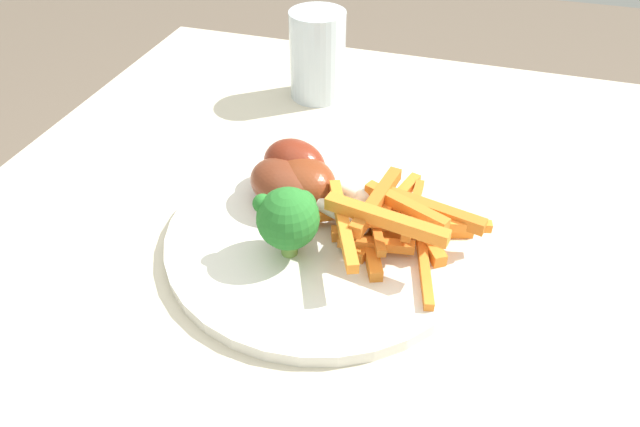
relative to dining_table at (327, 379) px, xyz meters
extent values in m
cube|color=beige|center=(0.00, 0.00, 0.10)|extent=(0.96, 0.77, 0.03)
cylinder|color=#9C9582|center=(-0.42, -0.33, -0.26)|extent=(0.06, 0.06, 0.69)
cylinder|color=#9C9582|center=(-0.42, 0.33, -0.26)|extent=(0.06, 0.06, 0.69)
cylinder|color=white|center=(-0.06, -0.03, 0.12)|extent=(0.27, 0.27, 0.01)
cylinder|color=#7AAC4A|center=(-0.03, -0.04, 0.14)|extent=(0.01, 0.01, 0.02)
sphere|color=#28752A|center=(-0.03, -0.04, 0.17)|extent=(0.05, 0.05, 0.05)
sphere|color=#28752A|center=(-0.03, -0.06, 0.18)|extent=(0.02, 0.02, 0.02)
sphere|color=#28752A|center=(-0.02, -0.05, 0.17)|extent=(0.02, 0.02, 0.02)
sphere|color=#28752A|center=(-0.04, -0.04, 0.17)|extent=(0.03, 0.03, 0.03)
cube|color=orange|center=(-0.07, 0.03, 0.13)|extent=(0.08, 0.03, 0.01)
cube|color=orange|center=(-0.08, 0.05, 0.16)|extent=(0.04, 0.08, 0.01)
cube|color=orange|center=(-0.09, 0.05, 0.15)|extent=(0.08, 0.01, 0.01)
cube|color=orange|center=(-0.06, 0.02, 0.13)|extent=(0.09, 0.05, 0.01)
cube|color=orange|center=(-0.07, 0.03, 0.13)|extent=(0.04, 0.09, 0.01)
cube|color=orange|center=(-0.05, 0.03, 0.14)|extent=(0.02, 0.07, 0.01)
cube|color=orange|center=(-0.04, 0.00, 0.16)|extent=(0.10, 0.05, 0.01)
cube|color=#CB6D22|center=(-0.07, 0.02, 0.15)|extent=(0.08, 0.04, 0.01)
cube|color=orange|center=(-0.05, 0.03, 0.17)|extent=(0.03, 0.11, 0.01)
cube|color=#CA6C21|center=(-0.08, 0.02, 0.16)|extent=(0.09, 0.03, 0.01)
cube|color=orange|center=(-0.08, -0.01, 0.14)|extent=(0.05, 0.09, 0.01)
cube|color=orange|center=(-0.10, 0.04, 0.15)|extent=(0.07, 0.03, 0.01)
cube|color=orange|center=(-0.08, 0.06, 0.13)|extent=(0.03, 0.08, 0.01)
cube|color=orange|center=(-0.08, 0.07, 0.16)|extent=(0.03, 0.09, 0.01)
cube|color=orange|center=(-0.08, 0.07, 0.13)|extent=(0.06, 0.04, 0.01)
cube|color=orange|center=(-0.07, 0.07, 0.15)|extent=(0.03, 0.10, 0.01)
cube|color=orange|center=(-0.05, 0.07, 0.13)|extent=(0.10, 0.03, 0.01)
cylinder|color=#57180D|center=(-0.12, -0.07, 0.13)|extent=(0.05, 0.05, 0.00)
ellipsoid|color=maroon|center=(-0.12, -0.07, 0.15)|extent=(0.07, 0.08, 0.05)
cylinder|color=beige|center=(-0.10, -0.01, 0.15)|extent=(0.03, 0.05, 0.01)
sphere|color=silver|center=(-0.09, 0.01, 0.15)|extent=(0.02, 0.02, 0.02)
cylinder|color=#531F11|center=(-0.09, -0.07, 0.13)|extent=(0.05, 0.05, 0.00)
ellipsoid|color=brown|center=(-0.09, -0.07, 0.15)|extent=(0.08, 0.09, 0.04)
cylinder|color=beige|center=(-0.07, -0.01, 0.15)|extent=(0.03, 0.05, 0.01)
sphere|color=silver|center=(-0.06, 0.01, 0.15)|extent=(0.02, 0.02, 0.02)
cylinder|color=#591F0E|center=(-0.10, -0.05, 0.13)|extent=(0.05, 0.05, 0.00)
ellipsoid|color=maroon|center=(-0.10, -0.05, 0.15)|extent=(0.08, 0.09, 0.04)
cylinder|color=beige|center=(-0.07, -0.01, 0.15)|extent=(0.03, 0.04, 0.01)
sphere|color=silver|center=(-0.06, 0.01, 0.15)|extent=(0.02, 0.02, 0.02)
cylinder|color=silver|center=(-0.33, -0.11, 0.17)|extent=(0.07, 0.07, 0.11)
camera|label=1|loc=(0.31, 0.09, 0.47)|focal=32.37mm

